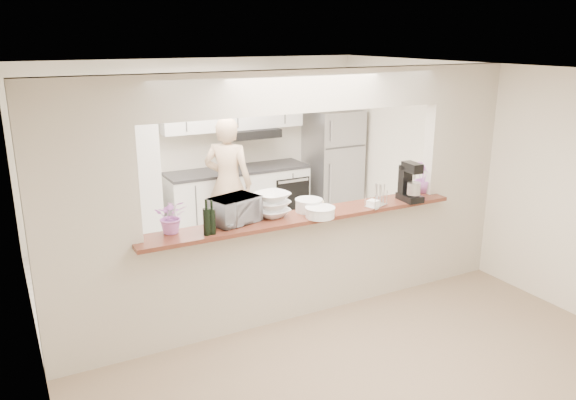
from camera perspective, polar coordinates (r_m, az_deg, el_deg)
floor at (r=6.03m, az=1.32°, el=-11.29°), size 6.00×6.00×0.00m
tile_overlay at (r=7.29m, az=-4.67°, el=-6.21°), size 5.00×2.90×0.01m
partition at (r=5.50m, az=1.42°, el=2.52°), size 5.00×0.15×2.50m
bar_counter at (r=5.78m, az=1.38°, el=-6.25°), size 3.40×0.38×1.09m
kitchen_cabinets at (r=7.98m, az=-9.43°, el=2.94°), size 3.15×0.62×2.25m
refrigerator at (r=8.89m, az=4.55°, el=3.66°), size 0.75×0.70×1.70m
flower_left at (r=5.12m, az=-11.75°, el=-1.61°), size 0.35×0.33×0.32m
wine_bottle_a at (r=5.02m, az=-8.26°, el=-2.14°), size 0.07×0.07×0.33m
wine_bottle_b at (r=5.04m, az=-7.72°, el=-2.12°), size 0.06×0.06×0.31m
toaster_oven at (r=5.32m, az=-5.45°, el=-1.02°), size 0.53×0.43×0.25m
serving_bowls at (r=5.48m, az=-1.59°, el=-0.50°), size 0.38×0.38×0.24m
plate_stack_a at (r=5.66m, az=2.13°, el=-0.53°), size 0.28×0.28×0.13m
plate_stack_b at (r=5.48m, az=3.28°, el=-1.25°), size 0.29×0.29×0.10m
red_bowl at (r=5.72m, az=2.10°, el=-0.61°), size 0.17×0.17×0.08m
tan_bowl at (r=5.76m, az=2.85°, el=-0.49°), size 0.17×0.17×0.08m
utensil_caddy at (r=5.88m, az=8.93°, el=0.26°), size 0.28×0.22×0.23m
stand_mixer at (r=6.14m, az=12.27°, el=1.66°), size 0.20×0.30×0.42m
flower_right at (r=6.50m, az=13.58°, el=2.26°), size 0.25×0.25×0.35m
person at (r=7.53m, az=-6.09°, el=1.62°), size 0.77×0.74×1.78m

